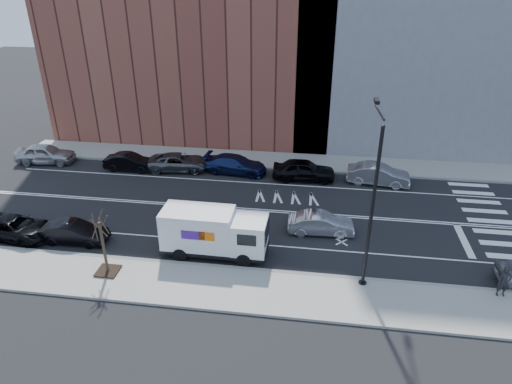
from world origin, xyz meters
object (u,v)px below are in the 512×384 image
(far_parked_b, at_px, (130,162))
(pedestrian, at_px, (504,282))
(driving_sedan, at_px, (321,223))
(fedex_van, at_px, (213,232))
(far_parked_a, at_px, (45,154))

(far_parked_b, height_order, pedestrian, pedestrian)
(driving_sedan, bearing_deg, pedestrian, -121.35)
(fedex_van, bearing_deg, far_parked_a, 147.49)
(fedex_van, height_order, pedestrian, fedex_van)
(far_parked_a, distance_m, pedestrian, 35.51)
(far_parked_a, bearing_deg, driving_sedan, -114.78)
(driving_sedan, xyz_separation_m, pedestrian, (9.35, -5.05, 0.34))
(far_parked_a, relative_size, pedestrian, 2.79)
(far_parked_a, height_order, far_parked_b, far_parked_a)
(far_parked_a, relative_size, far_parked_b, 1.16)
(driving_sedan, bearing_deg, fedex_van, 114.39)
(fedex_van, xyz_separation_m, far_parked_b, (-9.64, 10.96, -0.80))
(far_parked_b, relative_size, driving_sedan, 1.01)
(driving_sedan, relative_size, pedestrian, 2.38)
(far_parked_b, xyz_separation_m, pedestrian, (25.22, -12.78, 0.33))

